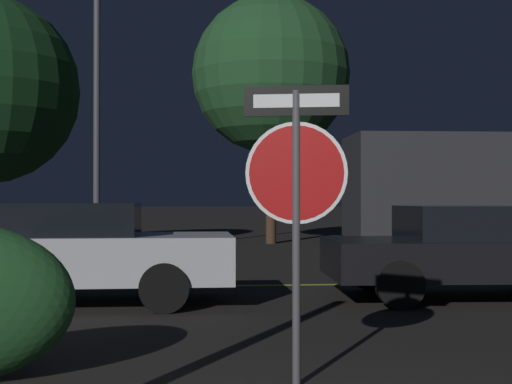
# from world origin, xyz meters

# --- Properties ---
(road_center_stripe) EXTENTS (32.96, 0.12, 0.01)m
(road_center_stripe) POSITION_xyz_m (0.00, 7.96, 0.00)
(road_center_stripe) COLOR gold
(road_center_stripe) RESTS_ON ground_plane
(stop_sign) EXTENTS (0.76, 0.19, 2.19)m
(stop_sign) POSITION_xyz_m (0.18, 1.93, 1.54)
(stop_sign) COLOR #4C4C51
(stop_sign) RESTS_ON ground_plane
(passing_car_1) EXTENTS (4.61, 1.83, 1.31)m
(passing_car_1) POSITION_xyz_m (-2.22, 6.19, 0.68)
(passing_car_1) COLOR silver
(passing_car_1) RESTS_ON ground_plane
(passing_car_2) EXTENTS (4.07, 2.17, 1.27)m
(passing_car_2) POSITION_xyz_m (3.27, 6.19, 0.65)
(passing_car_2) COLOR black
(passing_car_2) RESTS_ON ground_plane
(delivery_truck) EXTENTS (6.86, 2.76, 2.99)m
(delivery_truck) POSITION_xyz_m (7.14, 14.41, 1.66)
(delivery_truck) COLOR #2D2D33
(delivery_truck) RESTS_ON ground_plane
(street_lamp) EXTENTS (0.39, 0.39, 6.65)m
(street_lamp) POSITION_xyz_m (-2.70, 14.39, 4.02)
(street_lamp) COLOR #4C4C51
(street_lamp) RESTS_ON ground_plane
(tree_1) EXTENTS (4.85, 4.85, 7.63)m
(tree_1) POSITION_xyz_m (2.10, 18.50, 5.19)
(tree_1) COLOR #422D1E
(tree_1) RESTS_ON ground_plane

